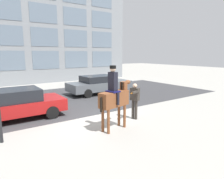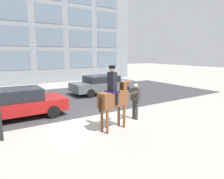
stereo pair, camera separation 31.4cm
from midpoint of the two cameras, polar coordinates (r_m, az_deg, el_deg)
ground_plane at (r=9.44m, az=-3.54°, el=-8.31°), size 80.00×80.00×0.00m
road_surface at (r=13.64m, az=-13.28°, el=-2.73°), size 22.86×8.50×0.01m
office_building_facade at (r=21.79m, az=-21.97°, el=21.99°), size 22.86×0.33×15.39m
mounted_horse_lead at (r=7.81m, az=1.69°, el=-2.14°), size 1.70×0.70×2.56m
pedestrian_bystander at (r=9.15m, az=7.65°, el=-2.59°), size 0.79×0.64×1.66m
street_car_near_lane at (r=10.27m, az=-23.75°, el=-3.45°), size 3.94×1.97×1.40m
street_car_far_lane at (r=15.18m, az=-2.12°, el=1.58°), size 4.80×2.01×1.37m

